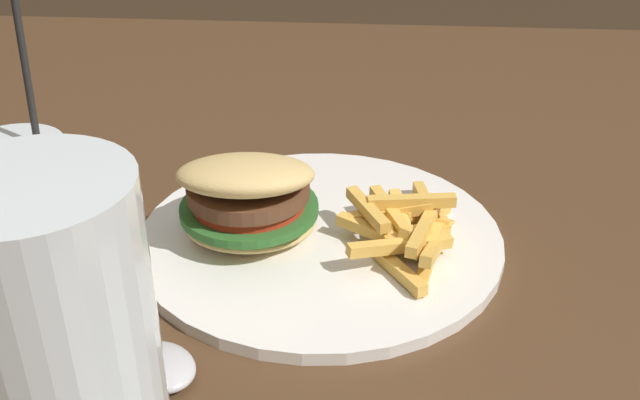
% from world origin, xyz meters
% --- Properties ---
extents(dining_table, '(1.51, 1.41, 0.76)m').
position_xyz_m(dining_table, '(0.00, 0.00, 0.69)').
color(dining_table, '#4C331E').
rests_on(dining_table, ground_plane).
extents(meal_plate_near, '(0.29, 0.29, 0.09)m').
position_xyz_m(meal_plate_near, '(0.08, -0.08, 0.79)').
color(meal_plate_near, white).
rests_on(meal_plate_near, dining_table).
extents(beer_glass, '(0.09, 0.09, 0.19)m').
position_xyz_m(beer_glass, '(0.16, 0.17, 0.85)').
color(beer_glass, silver).
rests_on(beer_glass, dining_table).
extents(juice_glass, '(0.07, 0.07, 0.21)m').
position_xyz_m(juice_glass, '(0.27, -0.02, 0.81)').
color(juice_glass, silver).
rests_on(juice_glass, dining_table).
extents(spoon, '(0.14, 0.13, 0.01)m').
position_xyz_m(spoon, '(0.15, 0.08, 0.77)').
color(spoon, silver).
rests_on(spoon, dining_table).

